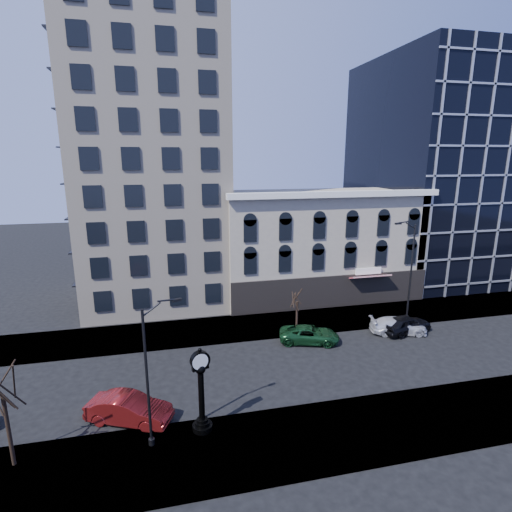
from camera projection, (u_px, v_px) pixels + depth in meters
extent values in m
plane|color=black|center=(242.00, 372.00, 30.15)|extent=(160.00, 160.00, 0.00)
cube|color=gray|center=(226.00, 329.00, 37.70)|extent=(160.00, 6.00, 0.12)
cube|color=gray|center=(269.00, 444.00, 22.57)|extent=(160.00, 6.00, 0.12)
cube|color=beige|center=(151.00, 126.00, 42.25)|extent=(15.00, 15.00, 38.00)
cube|color=#A89D8A|center=(317.00, 244.00, 46.45)|extent=(22.00, 10.00, 12.00)
cube|color=white|center=(338.00, 194.00, 40.04)|extent=(22.60, 0.80, 0.60)
cube|color=black|center=(332.00, 292.00, 42.68)|extent=(22.00, 0.30, 3.60)
cube|color=maroon|center=(370.00, 277.00, 42.64)|extent=(4.50, 1.18, 0.55)
cube|color=black|center=(445.00, 171.00, 53.60)|extent=(20.00, 20.00, 28.00)
cylinder|color=black|center=(203.00, 427.00, 23.64)|extent=(1.19, 1.19, 0.33)
cylinder|color=black|center=(202.00, 423.00, 23.57)|extent=(0.87, 0.87, 0.22)
cylinder|color=black|center=(202.00, 420.00, 23.52)|extent=(0.65, 0.65, 0.17)
cylinder|color=black|center=(201.00, 395.00, 23.13)|extent=(0.35, 0.35, 3.15)
sphere|color=black|center=(200.00, 369.00, 22.72)|extent=(0.61, 0.61, 0.61)
cube|color=black|center=(200.00, 367.00, 22.70)|extent=(1.00, 0.52, 0.27)
cylinder|color=black|center=(200.00, 360.00, 22.59)|extent=(1.18, 0.67, 1.13)
cylinder|color=white|center=(200.00, 362.00, 22.42)|extent=(0.92, 0.31, 0.95)
cylinder|color=white|center=(200.00, 359.00, 22.77)|extent=(0.92, 0.31, 0.95)
sphere|color=black|center=(200.00, 350.00, 22.43)|extent=(0.22, 0.22, 0.22)
cylinder|color=black|center=(147.00, 380.00, 21.44)|extent=(0.15, 0.15, 8.10)
cylinder|color=black|center=(152.00, 441.00, 22.37)|extent=(0.34, 0.34, 0.38)
cube|color=black|center=(175.00, 300.00, 21.36)|extent=(0.56, 0.37, 0.13)
cylinder|color=black|center=(411.00, 273.00, 38.52)|extent=(0.18, 0.18, 9.57)
cylinder|color=black|center=(407.00, 317.00, 39.61)|extent=(0.40, 0.40, 0.45)
cube|color=black|center=(396.00, 224.00, 36.77)|extent=(0.62, 0.27, 0.16)
cylinder|color=black|center=(9.00, 431.00, 20.48)|extent=(0.21, 0.21, 4.10)
cylinder|color=black|center=(297.00, 315.00, 37.48)|extent=(0.21, 0.21, 2.62)
imported|color=maroon|center=(129.00, 409.00, 24.37)|extent=(5.49, 3.73, 1.71)
imported|color=#143F1E|center=(309.00, 334.00, 34.92)|extent=(5.70, 3.85, 1.45)
imported|color=silver|center=(398.00, 326.00, 36.71)|extent=(5.45, 3.19, 1.48)
imported|color=black|center=(406.00, 324.00, 36.80)|extent=(5.26, 3.01, 1.68)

